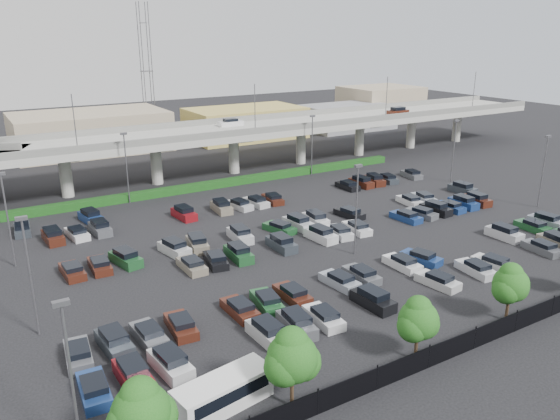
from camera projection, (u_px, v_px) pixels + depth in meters
name	position (u px, v px, depth m)	size (l,w,h in m)	color
ground	(314.00, 233.00, 67.72)	(280.00, 280.00, 0.00)	black
overpass	(206.00, 136.00, 91.45)	(150.00, 13.00, 15.80)	#9C9C94
hedge	(226.00, 183.00, 87.87)	(66.00, 1.60, 1.10)	#103810
fence	(507.00, 325.00, 44.65)	(70.00, 0.10, 2.00)	black
tree_row	(502.00, 287.00, 45.40)	(65.07, 3.66, 5.94)	#332316
shuttle_bus	(223.00, 392.00, 35.98)	(7.15, 3.42, 2.20)	white
parked_cars	(321.00, 239.00, 64.02)	(62.98, 41.66, 1.67)	navy
light_poles	(277.00, 185.00, 65.37)	(66.90, 48.38, 10.30)	#545359
distant_buildings	(204.00, 124.00, 122.87)	(138.00, 24.00, 9.00)	slate
comm_tower	(146.00, 68.00, 124.94)	(2.40, 2.40, 30.00)	#545359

